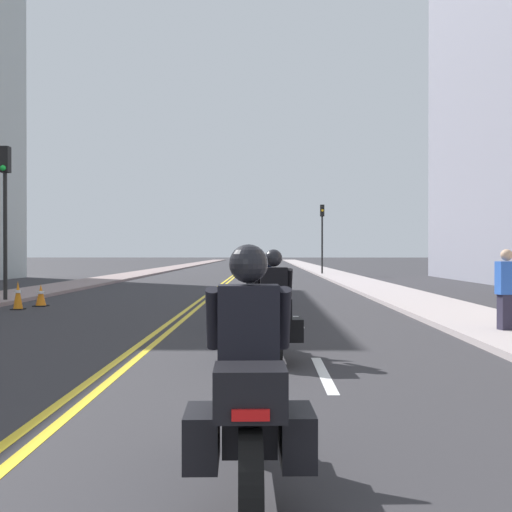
{
  "coord_description": "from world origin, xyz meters",
  "views": [
    {
      "loc": [
        2.02,
        0.02,
        1.58
      ],
      "look_at": [
        1.73,
        20.63,
        1.45
      ],
      "focal_mm": 43.21,
      "sensor_mm": 36.0,
      "label": 1
    }
  ],
  "objects_px": {
    "motorcycle_0": "(249,396)",
    "traffic_cone_0": "(18,295)",
    "pedestrian_1": "(506,291)",
    "motorcycle_3": "(262,284)",
    "traffic_light_near": "(5,196)",
    "motorcycle_1": "(274,315)",
    "motorcycle_4": "(262,277)",
    "traffic_light_far": "(322,227)",
    "traffic_cone_2": "(41,295)",
    "motorcycle_2": "(258,296)",
    "motorcycle_5": "(259,273)"
  },
  "relations": [
    {
      "from": "motorcycle_4",
      "to": "traffic_light_near",
      "type": "height_order",
      "value": "traffic_light_near"
    },
    {
      "from": "motorcycle_3",
      "to": "pedestrian_1",
      "type": "height_order",
      "value": "pedestrian_1"
    },
    {
      "from": "traffic_cone_0",
      "to": "pedestrian_1",
      "type": "height_order",
      "value": "pedestrian_1"
    },
    {
      "from": "motorcycle_4",
      "to": "motorcycle_1",
      "type": "bearing_deg",
      "value": -86.18
    },
    {
      "from": "motorcycle_2",
      "to": "traffic_cone_0",
      "type": "distance_m",
      "value": 7.66
    },
    {
      "from": "motorcycle_4",
      "to": "traffic_light_near",
      "type": "distance_m",
      "value": 9.26
    },
    {
      "from": "motorcycle_0",
      "to": "traffic_light_far",
      "type": "relative_size",
      "value": 0.46
    },
    {
      "from": "motorcycle_2",
      "to": "motorcycle_5",
      "type": "distance_m",
      "value": 14.87
    },
    {
      "from": "motorcycle_0",
      "to": "traffic_light_near",
      "type": "relative_size",
      "value": 0.46
    },
    {
      "from": "traffic_light_near",
      "to": "pedestrian_1",
      "type": "distance_m",
      "value": 14.66
    },
    {
      "from": "motorcycle_5",
      "to": "traffic_cone_2",
      "type": "height_order",
      "value": "motorcycle_5"
    },
    {
      "from": "traffic_cone_0",
      "to": "traffic_light_far",
      "type": "relative_size",
      "value": 0.16
    },
    {
      "from": "motorcycle_4",
      "to": "traffic_light_near",
      "type": "xyz_separation_m",
      "value": [
        -7.9,
        -4.03,
        2.64
      ]
    },
    {
      "from": "motorcycle_0",
      "to": "motorcycle_2",
      "type": "bearing_deg",
      "value": 87.98
    },
    {
      "from": "traffic_cone_2",
      "to": "motorcycle_5",
      "type": "bearing_deg",
      "value": 57.92
    },
    {
      "from": "motorcycle_1",
      "to": "motorcycle_2",
      "type": "height_order",
      "value": "motorcycle_2"
    },
    {
      "from": "motorcycle_2",
      "to": "traffic_light_near",
      "type": "relative_size",
      "value": 0.48
    },
    {
      "from": "traffic_cone_2",
      "to": "traffic_light_near",
      "type": "distance_m",
      "value": 3.46
    },
    {
      "from": "motorcycle_4",
      "to": "traffic_light_far",
      "type": "height_order",
      "value": "traffic_light_far"
    },
    {
      "from": "motorcycle_0",
      "to": "motorcycle_2",
      "type": "xyz_separation_m",
      "value": [
        -0.04,
        9.03,
        0.01
      ]
    },
    {
      "from": "traffic_cone_0",
      "to": "traffic_cone_2",
      "type": "distance_m",
      "value": 1.09
    },
    {
      "from": "motorcycle_5",
      "to": "traffic_cone_2",
      "type": "relative_size",
      "value": 3.37
    },
    {
      "from": "motorcycle_1",
      "to": "traffic_light_near",
      "type": "bearing_deg",
      "value": 126.89
    },
    {
      "from": "traffic_light_far",
      "to": "traffic_cone_2",
      "type": "bearing_deg",
      "value": -113.35
    },
    {
      "from": "traffic_cone_0",
      "to": "traffic_light_near",
      "type": "bearing_deg",
      "value": 120.93
    },
    {
      "from": "traffic_cone_2",
      "to": "motorcycle_1",
      "type": "bearing_deg",
      "value": -52.9
    },
    {
      "from": "traffic_light_far",
      "to": "pedestrian_1",
      "type": "relative_size",
      "value": 2.95
    },
    {
      "from": "motorcycle_1",
      "to": "motorcycle_4",
      "type": "distance_m",
      "value": 13.81
    },
    {
      "from": "motorcycle_2",
      "to": "motorcycle_5",
      "type": "relative_size",
      "value": 1.06
    },
    {
      "from": "motorcycle_2",
      "to": "traffic_cone_2",
      "type": "height_order",
      "value": "motorcycle_2"
    },
    {
      "from": "traffic_cone_2",
      "to": "traffic_light_far",
      "type": "relative_size",
      "value": 0.13
    },
    {
      "from": "motorcycle_0",
      "to": "pedestrian_1",
      "type": "height_order",
      "value": "pedestrian_1"
    },
    {
      "from": "motorcycle_0",
      "to": "traffic_cone_0",
      "type": "distance_m",
      "value": 14.46
    },
    {
      "from": "motorcycle_5",
      "to": "motorcycle_4",
      "type": "bearing_deg",
      "value": -87.66
    },
    {
      "from": "motorcycle_3",
      "to": "traffic_light_near",
      "type": "relative_size",
      "value": 0.46
    },
    {
      "from": "motorcycle_1",
      "to": "traffic_cone_0",
      "type": "xyz_separation_m",
      "value": [
        -6.92,
        7.77,
        -0.26
      ]
    },
    {
      "from": "traffic_light_far",
      "to": "motorcycle_5",
      "type": "bearing_deg",
      "value": -106.43
    },
    {
      "from": "motorcycle_0",
      "to": "traffic_light_near",
      "type": "distance_m",
      "value": 17.0
    },
    {
      "from": "motorcycle_2",
      "to": "pedestrian_1",
      "type": "height_order",
      "value": "motorcycle_2"
    },
    {
      "from": "motorcycle_0",
      "to": "motorcycle_5",
      "type": "height_order",
      "value": "motorcycle_0"
    },
    {
      "from": "motorcycle_1",
      "to": "motorcycle_3",
      "type": "bearing_deg",
      "value": 88.59
    },
    {
      "from": "traffic_cone_2",
      "to": "pedestrian_1",
      "type": "relative_size",
      "value": 0.39
    },
    {
      "from": "motorcycle_0",
      "to": "motorcycle_2",
      "type": "height_order",
      "value": "motorcycle_2"
    },
    {
      "from": "motorcycle_5",
      "to": "traffic_cone_0",
      "type": "relative_size",
      "value": 2.74
    },
    {
      "from": "motorcycle_0",
      "to": "traffic_cone_0",
      "type": "xyz_separation_m",
      "value": [
        -6.68,
        12.82,
        -0.26
      ]
    },
    {
      "from": "motorcycle_0",
      "to": "traffic_cone_0",
      "type": "relative_size",
      "value": 2.8
    },
    {
      "from": "motorcycle_2",
      "to": "motorcycle_5",
      "type": "bearing_deg",
      "value": 92.45
    },
    {
      "from": "motorcycle_1",
      "to": "traffic_cone_0",
      "type": "bearing_deg",
      "value": 128.86
    },
    {
      "from": "traffic_light_near",
      "to": "traffic_light_far",
      "type": "distance_m",
      "value": 26.21
    },
    {
      "from": "motorcycle_0",
      "to": "motorcycle_3",
      "type": "relative_size",
      "value": 0.99
    }
  ]
}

